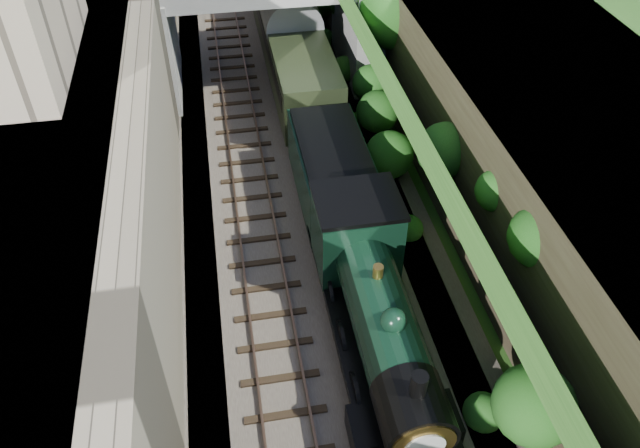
% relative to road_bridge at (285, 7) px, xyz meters
% --- Properties ---
extents(trackbed, '(10.00, 90.00, 0.20)m').
position_rel_road_bridge_xyz_m(trackbed, '(-0.94, -4.00, -3.98)').
color(trackbed, '#473F38').
rests_on(trackbed, ground).
extents(retaining_wall, '(1.00, 90.00, 7.00)m').
position_rel_road_bridge_xyz_m(retaining_wall, '(-6.44, -4.00, -0.58)').
color(retaining_wall, '#756B56').
rests_on(retaining_wall, ground).
extents(street_plateau_left, '(6.00, 90.00, 7.00)m').
position_rel_road_bridge_xyz_m(street_plateau_left, '(-9.94, -4.00, -0.58)').
color(street_plateau_left, '#262628').
rests_on(street_plateau_left, ground).
extents(street_plateau_right, '(8.00, 90.00, 6.25)m').
position_rel_road_bridge_xyz_m(street_plateau_right, '(8.56, -4.00, -0.95)').
color(street_plateau_right, '#262628').
rests_on(street_plateau_right, ground).
extents(embankment_slope, '(4.34, 90.00, 6.36)m').
position_rel_road_bridge_xyz_m(embankment_slope, '(4.00, -5.56, -1.40)').
color(embankment_slope, '#1E4714').
rests_on(embankment_slope, ground).
extents(track_left, '(2.50, 90.00, 0.20)m').
position_rel_road_bridge_xyz_m(track_left, '(-2.94, -4.00, -3.83)').
color(track_left, black).
rests_on(track_left, trackbed).
extents(track_right, '(2.50, 90.00, 0.20)m').
position_rel_road_bridge_xyz_m(track_right, '(0.26, -4.00, -3.83)').
color(track_right, black).
rests_on(track_right, trackbed).
extents(road_bridge, '(16.00, 6.40, 7.25)m').
position_rel_road_bridge_xyz_m(road_bridge, '(0.00, 0.00, 0.00)').
color(road_bridge, gray).
rests_on(road_bridge, ground).
extents(tree, '(3.60, 3.80, 6.60)m').
position_rel_road_bridge_xyz_m(tree, '(4.97, -2.96, 0.57)').
color(tree, black).
rests_on(tree, ground).
extents(locomotive, '(3.10, 10.22, 3.83)m').
position_rel_road_bridge_xyz_m(locomotive, '(0.26, -18.59, -2.18)').
color(locomotive, black).
rests_on(locomotive, trackbed).
extents(tender, '(2.70, 6.00, 3.05)m').
position_rel_road_bridge_xyz_m(tender, '(0.26, -11.22, -2.46)').
color(tender, black).
rests_on(tender, trackbed).
extents(coach_front, '(2.90, 18.00, 3.70)m').
position_rel_road_bridge_xyz_m(coach_front, '(0.26, 1.38, -2.03)').
color(coach_front, black).
rests_on(coach_front, trackbed).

